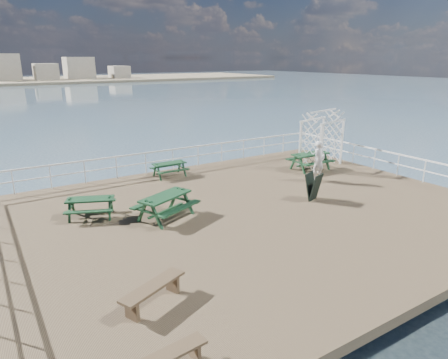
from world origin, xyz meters
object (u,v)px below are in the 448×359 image
Objects in this scene: picnic_table_c at (310,158)px; person at (319,161)px; trellis_arbor at (322,142)px; flat_bench_far at (153,290)px; picnic_table_d at (90,203)px; picnic_table_a at (166,201)px; picnic_table_b at (169,167)px; flat_bench_near at (169,358)px.

person reaches higher than picnic_table_c.
picnic_table_c is 0.69× the size of trellis_arbor.
flat_bench_far is 11.57m from person.
picnic_table_a is at bearing -10.78° from picnic_table_d.
picnic_table_b is at bearing 39.73° from flat_bench_far.
flat_bench_far is (0.58, 2.13, 0.06)m from flat_bench_near.
picnic_table_c is 13.33m from flat_bench_far.
flat_bench_near is 0.85× the size of flat_bench_far.
flat_bench_near is (-5.38, -11.60, -0.17)m from picnic_table_b.
picnic_table_a is at bearing -116.21° from picnic_table_b.
picnic_table_b is at bearing 136.03° from person.
picnic_table_b reaches higher than flat_bench_far.
picnic_table_a is 9.26m from picnic_table_c.
picnic_table_b is 7.21m from picnic_table_c.
picnic_table_c is at bearing 50.40° from person.
person is at bearing -20.67° from picnic_table_a.
picnic_table_a is 1.32× the size of person.
picnic_table_d is at bearing 170.30° from trellis_arbor.
picnic_table_c is 1.32× the size of flat_bench_near.
picnic_table_c reaches higher than flat_bench_far.
flat_bench_near is 0.82× the size of person.
person reaches higher than flat_bench_far.
picnic_table_c reaches higher than picnic_table_b.
person is (-1.11, -1.67, 0.32)m from picnic_table_c.
picnic_table_a reaches higher than picnic_table_b.
picnic_table_a is 5.30m from picnic_table_b.
flat_bench_near is at bearing -128.75° from flat_bench_far.
flat_bench_far is at bearing -140.91° from picnic_table_a.
trellis_arbor is at bearing 29.06° from flat_bench_near.
person reaches higher than picnic_table_a.
picnic_table_b is 0.77× the size of picnic_table_d.
flat_bench_near is 15.94m from trellis_arbor.
flat_bench_far is 0.96× the size of person.
picnic_table_c is 15.00m from flat_bench_near.
flat_bench_far is (-4.79, -9.47, -0.11)m from picnic_table_b.
picnic_table_d is at bearing -144.97° from picnic_table_b.
picnic_table_d is (-4.59, -3.22, 0.02)m from picnic_table_b.
person is at bearing -121.94° from picnic_table_c.
person is (10.37, 5.10, 0.56)m from flat_bench_far.
flat_bench_near is 13.14m from person.
trellis_arbor is 2.84m from person.
picnic_table_b is at bearing 58.41° from picnic_table_d.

